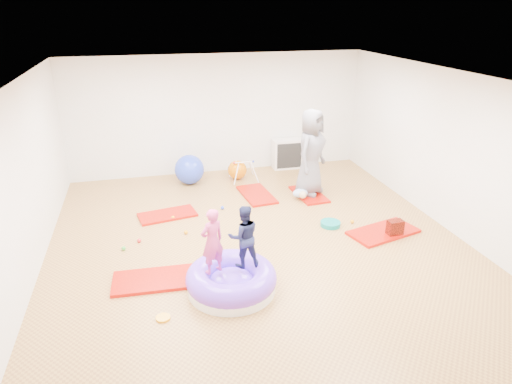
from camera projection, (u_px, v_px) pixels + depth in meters
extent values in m
cube|color=#AF833F|center=(260.00, 247.00, 7.73)|extent=(7.00, 8.00, 0.01)
cube|color=white|center=(261.00, 80.00, 6.66)|extent=(7.00, 8.00, 0.01)
cube|color=silver|center=(218.00, 115.00, 10.78)|extent=(7.00, 0.01, 2.80)
cube|color=silver|center=(388.00, 334.00, 3.61)|extent=(7.00, 0.01, 2.80)
cube|color=silver|center=(20.00, 190.00, 6.41)|extent=(0.01, 8.00, 2.80)
cube|color=silver|center=(454.00, 153.00, 7.99)|extent=(0.01, 8.00, 2.80)
cube|color=red|center=(157.00, 280.00, 6.78)|extent=(1.31, 0.70, 0.05)
cube|color=red|center=(167.00, 215.00, 8.88)|extent=(1.17, 0.73, 0.05)
cube|color=red|center=(257.00, 195.00, 9.81)|extent=(0.68, 1.20, 0.05)
cube|color=red|center=(383.00, 232.00, 8.20)|extent=(1.38, 0.93, 0.05)
cube|color=red|center=(309.00, 194.00, 9.84)|extent=(0.60, 1.09, 0.04)
cylinder|color=white|center=(231.00, 286.00, 6.56)|extent=(1.27, 1.27, 0.14)
torus|color=#743CF5|center=(231.00, 278.00, 6.51)|extent=(1.31, 1.31, 0.35)
ellipsoid|color=#743CF5|center=(231.00, 282.00, 6.54)|extent=(0.70, 0.70, 0.31)
imported|color=#D33D7F|center=(212.00, 238.00, 6.23)|extent=(0.42, 0.36, 0.97)
imported|color=#1B2048|center=(244.00, 233.00, 6.39)|extent=(0.46, 0.36, 0.94)
imported|color=slate|center=(311.00, 152.00, 9.52)|extent=(1.05, 1.04, 1.83)
ellipsoid|color=#9AB5E2|center=(300.00, 193.00, 9.60)|extent=(0.33, 0.21, 0.19)
sphere|color=#D3B385|center=(303.00, 195.00, 9.45)|extent=(0.15, 0.15, 0.15)
sphere|color=red|center=(139.00, 240.00, 7.89)|extent=(0.07, 0.07, 0.07)
sphere|color=green|center=(124.00, 248.00, 7.63)|extent=(0.07, 0.07, 0.07)
sphere|color=blue|center=(222.00, 208.00, 9.16)|extent=(0.07, 0.07, 0.07)
sphere|color=#EF9B07|center=(352.00, 222.00, 8.57)|extent=(0.07, 0.07, 0.07)
sphere|color=#EF9B07|center=(173.00, 218.00, 8.73)|extent=(0.07, 0.07, 0.07)
sphere|color=#EF9B07|center=(186.00, 232.00, 8.17)|extent=(0.07, 0.07, 0.07)
sphere|color=blue|center=(189.00, 169.00, 10.38)|extent=(0.67, 0.67, 0.67)
sphere|color=orange|center=(237.00, 170.00, 10.69)|extent=(0.45, 0.45, 0.45)
cylinder|color=white|center=(236.00, 174.00, 10.35)|extent=(0.17, 0.18, 0.46)
cylinder|color=white|center=(233.00, 169.00, 10.70)|extent=(0.17, 0.18, 0.46)
cylinder|color=white|center=(255.00, 173.00, 10.45)|extent=(0.17, 0.18, 0.46)
cylinder|color=white|center=(251.00, 167.00, 10.80)|extent=(0.17, 0.18, 0.46)
cylinder|color=white|center=(244.00, 162.00, 10.50)|extent=(0.45, 0.03, 0.03)
sphere|color=red|center=(234.00, 163.00, 10.45)|extent=(0.05, 0.05, 0.05)
sphere|color=blue|center=(253.00, 162.00, 10.55)|extent=(0.05, 0.05, 0.05)
cube|color=white|center=(287.00, 154.00, 11.38)|extent=(0.73, 0.35, 0.73)
cube|color=black|center=(289.00, 156.00, 11.22)|extent=(0.63, 0.02, 0.63)
cube|color=white|center=(288.00, 154.00, 11.33)|extent=(0.02, 0.25, 0.64)
cube|color=white|center=(288.00, 154.00, 11.33)|extent=(0.64, 0.25, 0.02)
cylinder|color=#067975|center=(330.00, 224.00, 8.47)|extent=(0.37, 0.37, 0.08)
cube|color=#8C1303|center=(395.00, 228.00, 8.05)|extent=(0.28, 0.17, 0.31)
cylinder|color=#EF9B07|center=(163.00, 318.00, 5.98)|extent=(0.19, 0.19, 0.03)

